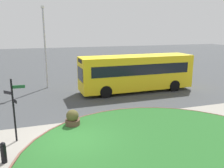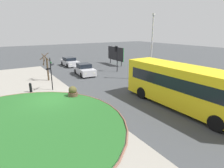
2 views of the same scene
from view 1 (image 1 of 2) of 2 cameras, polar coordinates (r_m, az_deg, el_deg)
ground at (r=12.37m, az=-9.12°, el=-13.26°), size 120.00×120.00×0.00m
sidewalk_paving at (r=10.85m, az=-7.51°, el=-17.19°), size 32.00×8.50×0.02m
grass_island at (r=10.90m, az=14.64°, el=-17.15°), size 13.30×13.30×0.10m
grass_kerb_ring at (r=10.90m, az=14.64°, el=-17.12°), size 13.61×13.61×0.11m
signpost_directional at (r=12.42m, az=-22.40°, el=-4.97°), size 1.02×0.92×3.18m
bollard_foreground at (r=11.19m, az=-24.49°, el=-14.63°), size 0.23×0.23×0.93m
bus_yellow at (r=21.10m, az=5.83°, el=2.79°), size 10.03×2.66×3.16m
lamppost_tall at (r=22.77m, az=-15.74°, el=8.95°), size 0.32×0.32×7.40m
planter_near_signpost at (r=13.89m, az=-9.40°, el=-8.24°), size 0.83×0.83×0.99m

